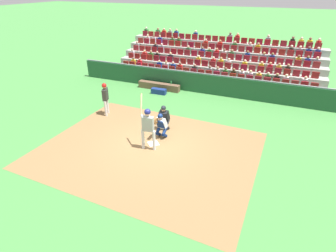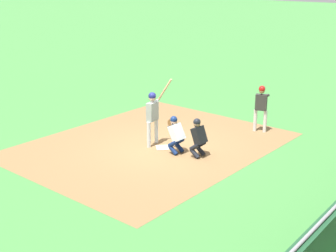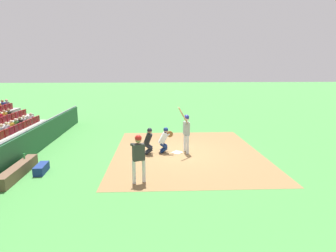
{
  "view_description": "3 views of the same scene",
  "coord_description": "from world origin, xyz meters",
  "px_view_note": "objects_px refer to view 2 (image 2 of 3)",
  "views": [
    {
      "loc": [
        -4.54,
        9.09,
        6.3
      ],
      "look_at": [
        -0.57,
        -0.31,
        0.86
      ],
      "focal_mm": 28.78,
      "sensor_mm": 36.0,
      "label": 1
    },
    {
      "loc": [
        -11.88,
        -9.58,
        5.75
      ],
      "look_at": [
        -0.14,
        -0.34,
        0.89
      ],
      "focal_mm": 51.15,
      "sensor_mm": 36.0,
      "label": 2
    },
    {
      "loc": [
        13.17,
        -1.44,
        3.97
      ],
      "look_at": [
        0.27,
        -0.46,
        1.39
      ],
      "focal_mm": 30.04,
      "sensor_mm": 36.0,
      "label": 3
    }
  ],
  "objects_px": {
    "on_deck_batter": "(261,104)",
    "home_plate_umpire": "(198,136)",
    "home_plate_marker": "(163,147)",
    "batter_at_plate": "(153,112)",
    "catcher_crouching": "(176,132)"
  },
  "relations": [
    {
      "from": "batter_at_plate",
      "to": "home_plate_umpire",
      "type": "bearing_deg",
      "value": -87.84
    },
    {
      "from": "batter_at_plate",
      "to": "catcher_crouching",
      "type": "height_order",
      "value": "batter_at_plate"
    },
    {
      "from": "home_plate_marker",
      "to": "catcher_crouching",
      "type": "bearing_deg",
      "value": -98.76
    },
    {
      "from": "home_plate_umpire",
      "to": "catcher_crouching",
      "type": "bearing_deg",
      "value": 103.09
    },
    {
      "from": "home_plate_marker",
      "to": "on_deck_batter",
      "type": "distance_m",
      "value": 4.15
    },
    {
      "from": "on_deck_batter",
      "to": "catcher_crouching",
      "type": "bearing_deg",
      "value": 162.76
    },
    {
      "from": "home_plate_umpire",
      "to": "on_deck_batter",
      "type": "relative_size",
      "value": 0.74
    },
    {
      "from": "home_plate_marker",
      "to": "home_plate_umpire",
      "type": "distance_m",
      "value": 1.55
    },
    {
      "from": "home_plate_umpire",
      "to": "batter_at_plate",
      "type": "bearing_deg",
      "value": 92.16
    },
    {
      "from": "on_deck_batter",
      "to": "home_plate_marker",
      "type": "bearing_deg",
      "value": 153.97
    },
    {
      "from": "on_deck_batter",
      "to": "home_plate_umpire",
      "type": "bearing_deg",
      "value": 173.92
    },
    {
      "from": "batter_at_plate",
      "to": "on_deck_batter",
      "type": "relative_size",
      "value": 1.32
    },
    {
      "from": "home_plate_marker",
      "to": "home_plate_umpire",
      "type": "height_order",
      "value": "home_plate_umpire"
    },
    {
      "from": "home_plate_marker",
      "to": "on_deck_batter",
      "type": "xyz_separation_m",
      "value": [
        3.61,
        -1.76,
        1.05
      ]
    },
    {
      "from": "catcher_crouching",
      "to": "on_deck_batter",
      "type": "bearing_deg",
      "value": -17.24
    }
  ]
}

